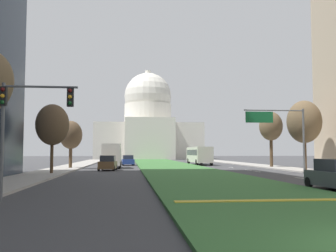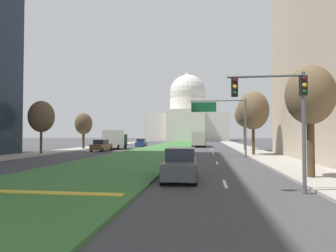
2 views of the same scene
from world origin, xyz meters
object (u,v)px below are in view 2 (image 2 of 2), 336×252
street_tree_right_far (245,115)px  city_bus (199,138)px  sedan_distant (141,143)px  box_truck_delivery (115,139)px  street_tree_right_near (310,96)px  sedan_lead_stopped (181,165)px  overhead_guide_sign (224,115)px  street_tree_right_mid (253,110)px  sedan_midblock (101,146)px  street_tree_left_far (84,124)px  capitol_building (188,116)px  traffic_light_near_right (283,105)px  street_tree_left_mid (41,117)px

street_tree_right_far → city_bus: 15.55m
sedan_distant → box_truck_delivery: (-2.10, -10.36, 0.91)m
street_tree_right_near → sedan_lead_stopped: size_ratio=1.38×
sedan_lead_stopped → overhead_guide_sign: bearing=78.1°
overhead_guide_sign → street_tree_right_mid: bearing=33.6°
street_tree_right_far → sedan_midblock: size_ratio=1.80×
sedan_lead_stopped → sedan_distant: bearing=106.1°
street_tree_right_near → sedan_lead_stopped: (-7.19, -0.86, -3.83)m
overhead_guide_sign → street_tree_right_far: (4.08, 13.35, 0.90)m
street_tree_right_near → street_tree_left_far: size_ratio=1.04×
sedan_distant → city_bus: city_bus is taller
overhead_guide_sign → sedan_midblock: 19.79m
box_truck_delivery → capitol_building: bearing=83.0°
capitol_building → sedan_lead_stopped: (5.83, -96.72, -9.13)m
traffic_light_near_right → street_tree_left_far: (-23.79, 32.33, 0.47)m
street_tree_left_mid → street_tree_right_far: (26.48, 12.62, 0.84)m
street_tree_left_mid → box_truck_delivery: (5.08, 13.59, -3.06)m
sedan_lead_stopped → city_bus: city_bus is taller
sedan_midblock → box_truck_delivery: size_ratio=0.66×
street_tree_right_far → box_truck_delivery: 21.77m
city_bus → traffic_light_near_right: bearing=-84.1°
street_tree_right_near → street_tree_right_mid: bearing=90.7°
street_tree_right_near → box_truck_delivery: size_ratio=1.00×
capitol_building → box_truck_delivery: capitol_building is taller
traffic_light_near_right → box_truck_delivery: size_ratio=0.81×
traffic_light_near_right → sedan_lead_stopped: (-4.71, 3.07, -2.97)m
sedan_lead_stopped → box_truck_delivery: 33.53m
capitol_building → street_tree_left_mid: 81.07m
street_tree_right_far → sedan_lead_stopped: bearing=-104.2°
sedan_midblock → city_bus: (14.11, 18.05, 0.96)m
traffic_light_near_right → sedan_midblock: size_ratio=1.23×
street_tree_left_far → box_truck_delivery: street_tree_left_far is taller
traffic_light_near_right → sedan_midblock: 33.56m
street_tree_right_near → sedan_midblock: (-21.29, 23.69, -3.84)m
street_tree_right_mid → street_tree_right_far: size_ratio=1.01×
overhead_guide_sign → street_tree_left_mid: size_ratio=0.97×
sedan_distant → box_truck_delivery: bearing=-101.5°
overhead_guide_sign → street_tree_left_far: (-22.48, 13.09, -0.41)m
traffic_light_near_right → overhead_guide_sign: size_ratio=0.80×
traffic_light_near_right → sedan_distant: bearing=110.6°
street_tree_left_far → sedan_lead_stopped: 35.10m
capitol_building → box_truck_delivery: bearing=-97.0°
street_tree_left_far → sedan_midblock: size_ratio=1.45×
street_tree_left_far → city_bus: bearing=35.0°
box_truck_delivery → city_bus: bearing=41.0°
street_tree_right_far → city_bus: bearing=119.8°
capitol_building → sedan_lead_stopped: capitol_building is taller
street_tree_right_near → street_tree_right_mid: street_tree_right_mid is taller
capitol_building → overhead_guide_sign: 81.25m
sedan_lead_stopped → city_bus: bearing=90.0°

